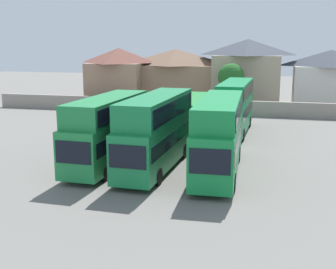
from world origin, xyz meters
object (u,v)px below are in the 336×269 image
(bus_6, at_px, (235,104))
(house_terrace_far_right, at_px, (330,79))
(bus_2, at_px, (156,128))
(bus_5, at_px, (194,112))
(house_terrace_centre, at_px, (176,76))
(house_terrace_right, at_px, (247,72))
(tree_left_of_lot, at_px, (231,77))
(bus_3, at_px, (219,132))
(bus_4, at_px, (156,110))
(bus_1, at_px, (108,128))
(house_terrace_left, at_px, (119,75))

(bus_6, height_order, house_terrace_far_right, house_terrace_far_right)
(bus_2, bearing_deg, house_terrace_far_right, 157.57)
(bus_2, height_order, bus_5, bus_2)
(bus_2, height_order, house_terrace_centre, house_terrace_centre)
(house_terrace_right, distance_m, tree_left_of_lot, 6.04)
(bus_2, relative_size, bus_3, 0.98)
(bus_6, relative_size, tree_left_of_lot, 1.80)
(house_terrace_centre, xyz_separation_m, house_terrace_far_right, (20.55, -0.31, -0.01))
(bus_5, xyz_separation_m, house_terrace_far_right, (14.58, 18.46, 2.01))
(bus_4, bearing_deg, bus_5, 90.49)
(bus_3, relative_size, bus_6, 1.04)
(bus_1, distance_m, bus_5, 14.33)
(bus_1, relative_size, bus_3, 0.91)
(bus_2, bearing_deg, tree_left_of_lot, 176.75)
(house_terrace_right, bearing_deg, house_terrace_left, -175.07)
(bus_4, height_order, bus_6, bus_6)
(bus_2, xyz_separation_m, house_terrace_far_right, (14.84, 32.14, 1.03))
(bus_5, bearing_deg, house_terrace_centre, -166.99)
(bus_2, distance_m, house_terrace_far_right, 35.42)
(bus_5, distance_m, house_terrace_left, 22.01)
(bus_5, xyz_separation_m, house_terrace_centre, (-5.97, 18.78, 2.01))
(bus_2, distance_m, bus_6, 14.40)
(bus_1, xyz_separation_m, bus_6, (7.71, 13.89, 0.01))
(bus_6, bearing_deg, house_terrace_far_right, 151.85)
(bus_3, height_order, tree_left_of_lot, tree_left_of_lot)
(house_terrace_left, relative_size, house_terrace_centre, 0.73)
(bus_2, distance_m, bus_5, 13.71)
(bus_3, relative_size, house_terrace_right, 1.24)
(bus_5, bearing_deg, house_terrace_left, -145.64)
(bus_4, relative_size, house_terrace_right, 1.24)
(bus_6, relative_size, house_terrace_far_right, 1.15)
(house_terrace_far_right, bearing_deg, tree_left_of_lot, -154.94)
(house_terrace_right, bearing_deg, house_terrace_centre, 178.72)
(bus_6, xyz_separation_m, house_terrace_left, (-17.74, 16.93, 1.19))
(bus_5, distance_m, house_terrace_centre, 19.81)
(house_terrace_far_right, bearing_deg, bus_5, -128.30)
(bus_4, relative_size, bus_5, 1.03)
(bus_4, distance_m, bus_6, 7.98)
(bus_1, distance_m, bus_4, 14.01)
(house_terrace_right, bearing_deg, bus_3, -89.80)
(bus_1, distance_m, house_terrace_left, 32.44)
(house_terrace_centre, bearing_deg, bus_1, -86.11)
(bus_5, distance_m, house_terrace_far_right, 23.61)
(bus_3, xyz_separation_m, tree_left_of_lot, (-1.73, 26.44, 1.54))
(house_terrace_centre, height_order, house_terrace_right, house_terrace_right)
(house_terrace_left, bearing_deg, bus_2, -66.23)
(bus_4, height_order, tree_left_of_lot, tree_left_of_lot)
(house_terrace_centre, xyz_separation_m, house_terrace_right, (9.92, -0.22, 0.68))
(bus_5, bearing_deg, house_terrace_right, 163.36)
(bus_1, relative_size, bus_2, 0.93)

